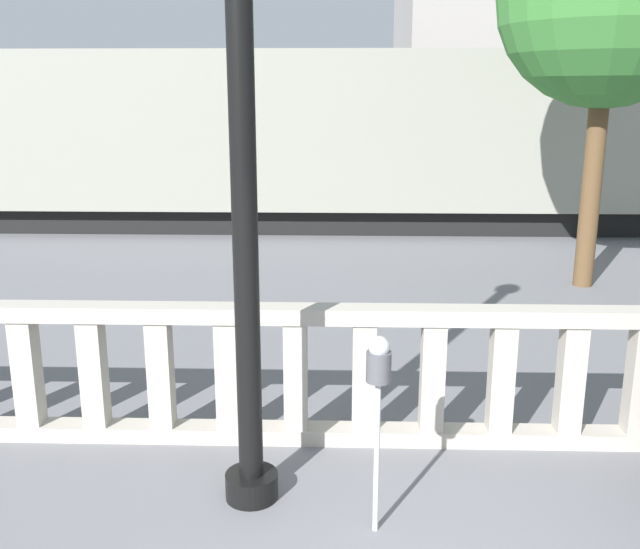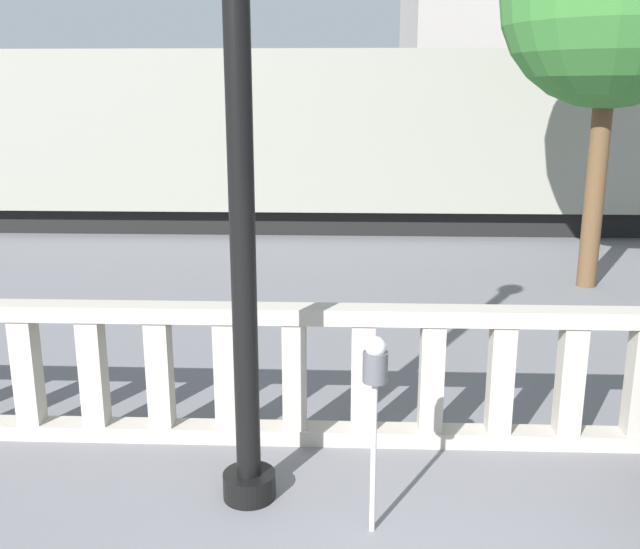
# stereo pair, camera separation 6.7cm
# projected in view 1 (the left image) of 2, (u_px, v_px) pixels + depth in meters

# --- Properties ---
(balustrade) EXTENTS (12.27, 0.24, 1.25)m
(balustrade) POSITION_uv_depth(u_px,v_px,m) (398.00, 376.00, 6.18)
(balustrade) COLOR #ADA599
(balustrade) RESTS_ON ground
(lamppost) EXTENTS (0.40, 0.40, 5.09)m
(lamppost) POSITION_uv_depth(u_px,v_px,m) (243.00, 147.00, 4.81)
(lamppost) COLOR black
(lamppost) RESTS_ON ground
(parking_meter) EXTENTS (0.17, 0.17, 1.45)m
(parking_meter) POSITION_uv_depth(u_px,v_px,m) (378.00, 377.00, 4.77)
(parking_meter) COLOR silver
(parking_meter) RESTS_ON ground
(train_near) EXTENTS (18.25, 3.01, 4.46)m
(train_near) POSITION_uv_depth(u_px,v_px,m) (399.00, 137.00, 16.00)
(train_near) COLOR black
(train_near) RESTS_ON ground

